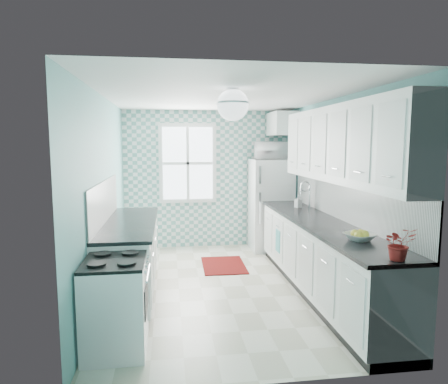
{
  "coord_description": "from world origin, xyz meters",
  "views": [
    {
      "loc": [
        -0.69,
        -5.1,
        1.91
      ],
      "look_at": [
        0.05,
        0.25,
        1.25
      ],
      "focal_mm": 32.0,
      "sensor_mm": 36.0,
      "label": 1
    }
  ],
  "objects": [
    {
      "name": "floor",
      "position": [
        0.0,
        0.0,
        -0.01
      ],
      "size": [
        3.0,
        4.4,
        0.02
      ],
      "primitive_type": "cube",
      "color": "silver",
      "rests_on": "ground"
    },
    {
      "name": "ceiling",
      "position": [
        0.0,
        0.0,
        2.51
      ],
      "size": [
        3.0,
        4.4,
        0.02
      ],
      "primitive_type": "cube",
      "color": "white",
      "rests_on": "wall_back"
    },
    {
      "name": "wall_back",
      "position": [
        0.0,
        2.21,
        1.25
      ],
      "size": [
        3.0,
        0.02,
        2.5
      ],
      "primitive_type": "cube",
      "color": "#67AFAC",
      "rests_on": "floor"
    },
    {
      "name": "wall_front",
      "position": [
        0.0,
        -2.21,
        1.25
      ],
      "size": [
        3.0,
        0.02,
        2.5
      ],
      "primitive_type": "cube",
      "color": "#67AFAC",
      "rests_on": "floor"
    },
    {
      "name": "wall_left",
      "position": [
        -1.51,
        0.0,
        1.25
      ],
      "size": [
        0.02,
        4.4,
        2.5
      ],
      "primitive_type": "cube",
      "color": "#67AFAC",
      "rests_on": "floor"
    },
    {
      "name": "wall_right",
      "position": [
        1.51,
        0.0,
        1.25
      ],
      "size": [
        0.02,
        4.4,
        2.5
      ],
      "primitive_type": "cube",
      "color": "#67AFAC",
      "rests_on": "floor"
    },
    {
      "name": "accent_wall",
      "position": [
        0.0,
        2.19,
        1.25
      ],
      "size": [
        3.0,
        0.01,
        2.5
      ],
      "primitive_type": "cube",
      "color": "#60A098",
      "rests_on": "wall_back"
    },
    {
      "name": "window",
      "position": [
        -0.35,
        2.16,
        1.55
      ],
      "size": [
        1.04,
        0.05,
        1.44
      ],
      "color": "white",
      "rests_on": "wall_back"
    },
    {
      "name": "backsplash_right",
      "position": [
        1.49,
        -0.4,
        1.2
      ],
      "size": [
        0.02,
        3.6,
        0.51
      ],
      "primitive_type": "cube",
      "color": "white",
      "rests_on": "wall_right"
    },
    {
      "name": "backsplash_left",
      "position": [
        -1.49,
        -0.07,
        1.2
      ],
      "size": [
        0.02,
        2.15,
        0.51
      ],
      "primitive_type": "cube",
      "color": "white",
      "rests_on": "wall_left"
    },
    {
      "name": "upper_cabinets_right",
      "position": [
        1.33,
        -0.6,
        1.9
      ],
      "size": [
        0.33,
        3.2,
        0.9
      ],
      "primitive_type": "cube",
      "color": "white",
      "rests_on": "wall_right"
    },
    {
      "name": "upper_cabinet_fridge",
      "position": [
        1.3,
        1.83,
        2.25
      ],
      "size": [
        0.4,
        0.74,
        0.4
      ],
      "primitive_type": "cube",
      "color": "white",
      "rests_on": "wall_right"
    },
    {
      "name": "ceiling_light",
      "position": [
        0.0,
        -0.8,
        2.32
      ],
      "size": [
        0.34,
        0.34,
        0.35
      ],
      "color": "silver",
      "rests_on": "ceiling"
    },
    {
      "name": "base_cabinets_right",
      "position": [
        1.2,
        -0.4,
        0.45
      ],
      "size": [
        0.6,
        3.6,
        0.9
      ],
      "primitive_type": "cube",
      "color": "white",
      "rests_on": "floor"
    },
    {
      "name": "countertop_right",
      "position": [
        1.19,
        -0.4,
        0.92
      ],
      "size": [
        0.63,
        3.6,
        0.04
      ],
      "primitive_type": "cube",
      "color": "black",
      "rests_on": "base_cabinets_right"
    },
    {
      "name": "base_cabinets_left",
      "position": [
        -1.2,
        -0.07,
        0.45
      ],
      "size": [
        0.6,
        2.15,
        0.9
      ],
      "primitive_type": "cube",
      "color": "white",
      "rests_on": "floor"
    },
    {
      "name": "countertop_left",
      "position": [
        -1.19,
        -0.07,
        0.92
      ],
      "size": [
        0.63,
        2.15,
        0.04
      ],
      "primitive_type": "cube",
      "color": "black",
      "rests_on": "base_cabinets_left"
    },
    {
      "name": "fridge",
      "position": [
        1.11,
        1.8,
        0.81
      ],
      "size": [
        0.71,
        0.7,
        1.63
      ],
      "rotation": [
        0.0,
        0.0,
        -0.07
      ],
      "color": "silver",
      "rests_on": "floor"
    },
    {
      "name": "stove",
      "position": [
        -1.2,
        -1.45,
        0.44
      ],
      "size": [
        0.56,
        0.7,
        0.84
      ],
      "rotation": [
        0.0,
        0.0,
        -0.01
      ],
      "color": "silver",
      "rests_on": "floor"
    },
    {
      "name": "sink",
      "position": [
        1.2,
        0.62,
        0.93
      ],
      "size": [
        0.57,
        0.48,
        0.53
      ],
      "rotation": [
        0.0,
        0.0,
        0.06
      ],
      "color": "silver",
      "rests_on": "countertop_right"
    },
    {
      "name": "rug",
      "position": [
        0.14,
        0.92,
        0.01
      ],
      "size": [
        0.67,
        0.95,
        0.01
      ],
      "primitive_type": "cube",
      "rotation": [
        0.0,
        0.0,
        -0.02
      ],
      "color": "maroon",
      "rests_on": "floor"
    },
    {
      "name": "dish_towel",
      "position": [
        0.89,
        0.49,
        0.48
      ],
      "size": [
        0.06,
        0.22,
        0.33
      ],
      "primitive_type": "cube",
      "rotation": [
        0.0,
        0.0,
        0.2
      ],
      "color": "teal",
      "rests_on": "base_cabinets_right"
    },
    {
      "name": "fruit_bowl",
      "position": [
        1.2,
        -1.4,
        0.98
      ],
      "size": [
        0.37,
        0.37,
        0.07
      ],
      "primitive_type": "imported",
      "rotation": [
        0.0,
        0.0,
        0.3
      ],
      "color": "white",
      "rests_on": "countertop_right"
    },
    {
      "name": "potted_plant",
      "position": [
        1.2,
        -2.09,
        1.08
      ],
      "size": [
        0.27,
        0.24,
        0.28
      ],
      "primitive_type": "imported",
      "rotation": [
        0.0,
        0.0,
        -0.08
      ],
      "color": "red",
      "rests_on": "countertop_right"
    },
    {
      "name": "soap_bottle",
      "position": [
        1.25,
        0.68,
        1.04
      ],
      "size": [
        0.11,
        0.11,
        0.19
      ],
      "primitive_type": "imported",
      "rotation": [
        0.0,
        0.0,
        0.34
      ],
      "color": "#83AABB",
      "rests_on": "countertop_right"
    },
    {
      "name": "microwave",
      "position": [
        1.11,
        1.8,
        1.78
      ],
      "size": [
        0.58,
        0.4,
        0.31
      ],
      "primitive_type": "imported",
      "rotation": [
        0.0,
        0.0,
        3.1
      ],
      "color": "white",
      "rests_on": "fridge"
    }
  ]
}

